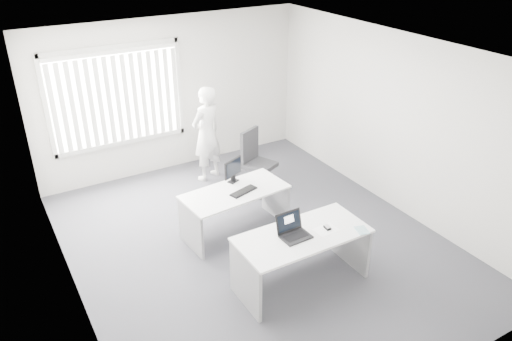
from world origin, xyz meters
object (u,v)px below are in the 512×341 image
person (207,134)px  desk_near (302,248)px  office_chair (257,172)px  laptop (296,228)px  monitor (233,171)px  desk_far (235,203)px

person → desk_near: bearing=64.9°
person → office_chair: bearing=103.4°
desk_near → person: bearing=85.8°
laptop → desk_near: bearing=9.2°
office_chair → person: 1.12m
person → monitor: bearing=58.5°
person → laptop: size_ratio=4.75×
monitor → person: bearing=55.6°
desk_far → monitor: (0.12, 0.27, 0.38)m
desk_near → monitor: (-0.04, 1.75, 0.34)m
desk_far → laptop: (0.04, -1.50, 0.40)m
desk_far → laptop: 1.55m
desk_near → office_chair: 2.60m
desk_near → desk_far: (-0.16, 1.48, -0.04)m
laptop → monitor: bearing=86.1°
desk_far → laptop: laptop is taller
desk_near → laptop: laptop is taller
laptop → person: bearing=82.2°
desk_near → monitor: size_ratio=4.56×
desk_far → desk_near: bearing=-88.8°
desk_near → office_chair: (0.80, 2.47, -0.22)m
office_chair → monitor: 1.24m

